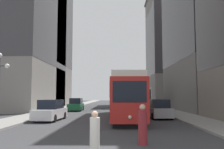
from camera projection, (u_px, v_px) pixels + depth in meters
name	position (u px, v px, depth m)	size (l,w,h in m)	color
sidewalk_left	(73.00, 106.00, 47.46)	(3.08, 120.00, 0.15)	gray
sidewalk_right	(152.00, 106.00, 47.15)	(3.08, 120.00, 0.15)	gray
streetcar	(125.00, 96.00, 22.36)	(2.78, 13.72, 3.89)	black
transit_bus	(138.00, 97.00, 41.10)	(2.85, 13.01, 3.45)	black
parked_car_left_near	(51.00, 111.00, 21.35)	(2.09, 4.84, 1.82)	black
parked_car_left_mid	(76.00, 105.00, 34.62)	(1.96, 4.69, 1.82)	black
parked_car_right_far	(159.00, 110.00, 23.22)	(2.04, 4.37, 1.82)	black
pedestrian_crossing_near	(143.00, 126.00, 10.77)	(0.40, 0.40, 1.80)	maroon
pedestrian_crossing_far	(95.00, 135.00, 8.85)	(0.36, 0.36, 1.63)	beige
building_left_corner	(10.00, 19.00, 39.49)	(14.96, 19.59, 28.36)	gray
building_left_midblock	(37.00, 24.00, 48.90)	(12.30, 14.77, 32.31)	gray
building_right_corner	(174.00, 46.00, 61.63)	(12.90, 16.79, 28.68)	slate
building_right_midblock	(216.00, 13.00, 35.52)	(12.88, 18.83, 27.88)	slate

